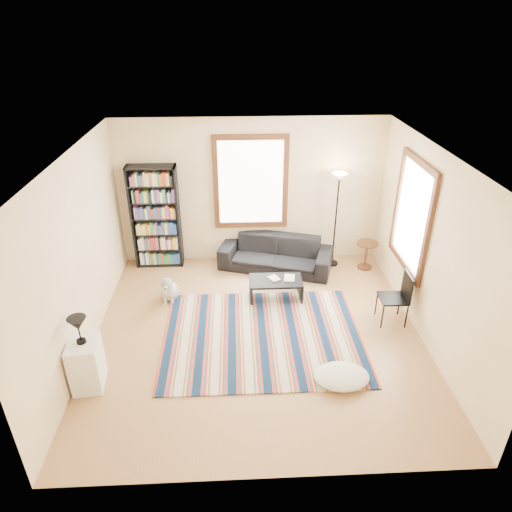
{
  "coord_description": "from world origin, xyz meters",
  "views": [
    {
      "loc": [
        -0.31,
        -5.67,
        4.42
      ],
      "look_at": [
        0.0,
        0.5,
        1.1
      ],
      "focal_mm": 32.0,
      "sensor_mm": 36.0,
      "label": 1
    }
  ],
  "objects_px": {
    "sofa": "(276,254)",
    "side_table": "(366,255)",
    "white_cabinet": "(86,363)",
    "bookshelf": "(156,217)",
    "floor_lamp": "(336,221)",
    "coffee_table": "(276,289)",
    "folding_chair": "(393,298)",
    "floor_cushion": "(341,376)",
    "dog": "(170,286)"
  },
  "relations": [
    {
      "from": "white_cabinet",
      "to": "sofa",
      "type": "bearing_deg",
      "value": 41.76
    },
    {
      "from": "folding_chair",
      "to": "dog",
      "type": "bearing_deg",
      "value": 168.07
    },
    {
      "from": "floor_cushion",
      "to": "floor_lamp",
      "type": "xyz_separation_m",
      "value": [
        0.52,
        3.25,
        0.84
      ]
    },
    {
      "from": "floor_lamp",
      "to": "white_cabinet",
      "type": "relative_size",
      "value": 2.66
    },
    {
      "from": "side_table",
      "to": "folding_chair",
      "type": "bearing_deg",
      "value": -91.64
    },
    {
      "from": "dog",
      "to": "coffee_table",
      "type": "bearing_deg",
      "value": 2.27
    },
    {
      "from": "folding_chair",
      "to": "floor_lamp",
      "type": "bearing_deg",
      "value": 107.14
    },
    {
      "from": "side_table",
      "to": "white_cabinet",
      "type": "bearing_deg",
      "value": -146.85
    },
    {
      "from": "folding_chair",
      "to": "white_cabinet",
      "type": "relative_size",
      "value": 1.23
    },
    {
      "from": "sofa",
      "to": "dog",
      "type": "bearing_deg",
      "value": -135.19
    },
    {
      "from": "side_table",
      "to": "dog",
      "type": "height_order",
      "value": "side_table"
    },
    {
      "from": "floor_cushion",
      "to": "white_cabinet",
      "type": "xyz_separation_m",
      "value": [
        -3.37,
        0.13,
        0.26
      ]
    },
    {
      "from": "floor_lamp",
      "to": "floor_cushion",
      "type": "bearing_deg",
      "value": -99.06
    },
    {
      "from": "sofa",
      "to": "floor_cushion",
      "type": "bearing_deg",
      "value": -61.7
    },
    {
      "from": "sofa",
      "to": "side_table",
      "type": "distance_m",
      "value": 1.75
    },
    {
      "from": "white_cabinet",
      "to": "dog",
      "type": "distance_m",
      "value": 2.19
    },
    {
      "from": "side_table",
      "to": "dog",
      "type": "distance_m",
      "value": 3.78
    },
    {
      "from": "sofa",
      "to": "white_cabinet",
      "type": "distance_m",
      "value": 4.09
    },
    {
      "from": "sofa",
      "to": "bookshelf",
      "type": "distance_m",
      "value": 2.38
    },
    {
      "from": "sofa",
      "to": "white_cabinet",
      "type": "xyz_separation_m",
      "value": [
        -2.76,
        -3.02,
        0.04
      ]
    },
    {
      "from": "bookshelf",
      "to": "coffee_table",
      "type": "relative_size",
      "value": 2.22
    },
    {
      "from": "sofa",
      "to": "bookshelf",
      "type": "bearing_deg",
      "value": -169.57
    },
    {
      "from": "floor_cushion",
      "to": "floor_lamp",
      "type": "relative_size",
      "value": 0.41
    },
    {
      "from": "bookshelf",
      "to": "floor_lamp",
      "type": "relative_size",
      "value": 1.08
    },
    {
      "from": "white_cabinet",
      "to": "bookshelf",
      "type": "bearing_deg",
      "value": 75.52
    },
    {
      "from": "coffee_table",
      "to": "folding_chair",
      "type": "xyz_separation_m",
      "value": [
        1.78,
        -0.77,
        0.25
      ]
    },
    {
      "from": "floor_cushion",
      "to": "white_cabinet",
      "type": "distance_m",
      "value": 3.38
    },
    {
      "from": "floor_cushion",
      "to": "floor_lamp",
      "type": "distance_m",
      "value": 3.4
    },
    {
      "from": "sofa",
      "to": "coffee_table",
      "type": "height_order",
      "value": "sofa"
    },
    {
      "from": "sofa",
      "to": "side_table",
      "type": "bearing_deg",
      "value": 14.58
    },
    {
      "from": "floor_lamp",
      "to": "dog",
      "type": "relative_size",
      "value": 3.69
    },
    {
      "from": "sofa",
      "to": "coffee_table",
      "type": "distance_m",
      "value": 1.07
    },
    {
      "from": "floor_cushion",
      "to": "side_table",
      "type": "distance_m",
      "value": 3.28
    },
    {
      "from": "side_table",
      "to": "white_cabinet",
      "type": "relative_size",
      "value": 0.77
    },
    {
      "from": "coffee_table",
      "to": "dog",
      "type": "height_order",
      "value": "dog"
    },
    {
      "from": "folding_chair",
      "to": "white_cabinet",
      "type": "height_order",
      "value": "folding_chair"
    },
    {
      "from": "floor_cushion",
      "to": "white_cabinet",
      "type": "relative_size",
      "value": 1.08
    },
    {
      "from": "folding_chair",
      "to": "coffee_table",
      "type": "bearing_deg",
      "value": 157.53
    },
    {
      "from": "folding_chair",
      "to": "side_table",
      "type": "bearing_deg",
      "value": 89.26
    },
    {
      "from": "sofa",
      "to": "coffee_table",
      "type": "relative_size",
      "value": 2.35
    },
    {
      "from": "sofa",
      "to": "white_cabinet",
      "type": "height_order",
      "value": "white_cabinet"
    },
    {
      "from": "side_table",
      "to": "bookshelf",
      "type": "bearing_deg",
      "value": 174.98
    },
    {
      "from": "floor_cushion",
      "to": "dog",
      "type": "bearing_deg",
      "value": 139.69
    },
    {
      "from": "bookshelf",
      "to": "floor_lamp",
      "type": "xyz_separation_m",
      "value": [
        3.39,
        -0.17,
        -0.07
      ]
    },
    {
      "from": "sofa",
      "to": "dog",
      "type": "distance_m",
      "value": 2.17
    },
    {
      "from": "folding_chair",
      "to": "white_cabinet",
      "type": "distance_m",
      "value": 4.61
    },
    {
      "from": "bookshelf",
      "to": "floor_cushion",
      "type": "height_order",
      "value": "bookshelf"
    },
    {
      "from": "coffee_table",
      "to": "white_cabinet",
      "type": "xyz_separation_m",
      "value": [
        -2.67,
        -1.97,
        0.17
      ]
    },
    {
      "from": "sofa",
      "to": "floor_lamp",
      "type": "xyz_separation_m",
      "value": [
        1.13,
        0.1,
        0.62
      ]
    },
    {
      "from": "coffee_table",
      "to": "white_cabinet",
      "type": "height_order",
      "value": "white_cabinet"
    }
  ]
}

